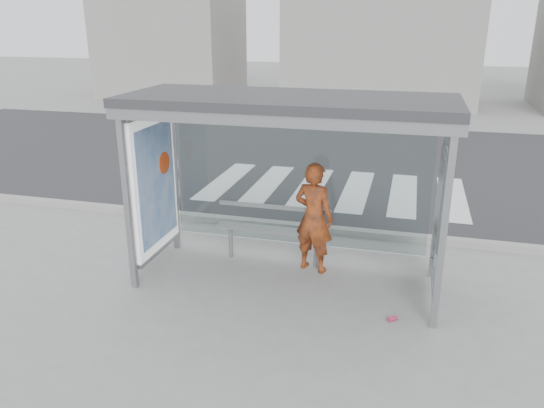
{
  "coord_description": "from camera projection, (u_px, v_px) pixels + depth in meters",
  "views": [
    {
      "loc": [
        1.54,
        -6.6,
        3.53
      ],
      "look_at": [
        -0.26,
        0.2,
        1.08
      ],
      "focal_mm": 35.0,
      "sensor_mm": 36.0,
      "label": 1
    }
  ],
  "objects": [
    {
      "name": "soda_can",
      "position": [
        392.0,
        319.0,
        6.55
      ],
      "size": [
        0.13,
        0.13,
        0.06
      ],
      "primitive_type": "cylinder",
      "rotation": [
        0.0,
        1.57,
        0.7
      ],
      "color": "#ED456A",
      "rests_on": "ground"
    },
    {
      "name": "crosswalk",
      "position": [
        333.0,
        189.0,
        11.67
      ],
      "size": [
        5.55,
        3.0,
        0.0
      ],
      "color": "silver",
      "rests_on": "ground"
    },
    {
      "name": "building_center",
      "position": [
        382.0,
        44.0,
        23.16
      ],
      "size": [
        8.0,
        5.0,
        5.0
      ],
      "primitive_type": "cube",
      "color": "gray",
      "rests_on": "ground"
    },
    {
      "name": "person",
      "position": [
        314.0,
        217.0,
        7.66
      ],
      "size": [
        0.68,
        0.54,
        1.65
      ],
      "primitive_type": "imported",
      "rotation": [
        0.0,
        0.0,
        2.87
      ],
      "color": "orange",
      "rests_on": "ground"
    },
    {
      "name": "ground",
      "position": [
        286.0,
        281.0,
        7.56
      ],
      "size": [
        80.0,
        80.0,
        0.0
      ],
      "primitive_type": "plane",
      "color": "gray",
      "rests_on": "ground"
    },
    {
      "name": "road",
      "position": [
        348.0,
        161.0,
        13.95
      ],
      "size": [
        30.0,
        10.0,
        0.01
      ],
      "primitive_type": "cube",
      "color": "#262628",
      "rests_on": "ground"
    },
    {
      "name": "curb",
      "position": [
        312.0,
        228.0,
        9.32
      ],
      "size": [
        30.0,
        0.18,
        0.12
      ],
      "primitive_type": "cube",
      "color": "gray",
      "rests_on": "ground"
    },
    {
      "name": "building_left",
      "position": [
        171.0,
        31.0,
        25.42
      ],
      "size": [
        6.0,
        5.0,
        6.0
      ],
      "primitive_type": "cube",
      "color": "gray",
      "rests_on": "ground"
    },
    {
      "name": "bus_shelter",
      "position": [
        261.0,
        142.0,
        7.05
      ],
      "size": [
        4.25,
        1.65,
        2.62
      ],
      "color": "gray",
      "rests_on": "ground"
    },
    {
      "name": "bench",
      "position": [
        273.0,
        229.0,
        8.0
      ],
      "size": [
        1.73,
        0.22,
        0.9
      ],
      "color": "gray",
      "rests_on": "ground"
    }
  ]
}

